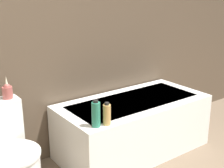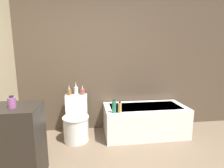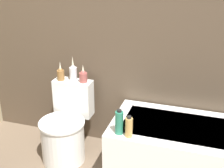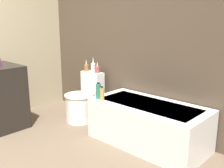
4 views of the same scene
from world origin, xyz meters
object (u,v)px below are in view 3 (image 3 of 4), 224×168
Objects in this scene: vase_gold at (61,74)px; shampoo_bottle_short at (129,127)px; vase_silver at (73,72)px; shampoo_bottle_tall at (119,122)px; bathtub at (194,154)px; toilet at (66,130)px; vase_bronze at (83,76)px.

vase_gold reaches higher than shampoo_bottle_short.
vase_gold is 0.79× the size of vase_silver.
shampoo_bottle_tall is 0.09m from shampoo_bottle_short.
bathtub is 1.22m from toilet.
vase_silver reaches higher than bathtub.
vase_gold is 1.07× the size of vase_bronze.
vase_bronze is at bearing 169.61° from bathtub.
vase_silver reaches higher than shampoo_bottle_tall.
vase_gold is 0.12m from vase_silver.
vase_gold reaches higher than bathtub.
shampoo_bottle_short is (0.82, -0.47, -0.18)m from vase_gold.
bathtub is at bearing -10.46° from vase_silver.
vase_silver is 0.81m from shampoo_bottle_tall.
shampoo_bottle_tall is (0.73, -0.45, -0.17)m from vase_gold.
vase_bronze is (0.11, -0.02, -0.02)m from vase_silver.
shampoo_bottle_tall is at bearing 166.19° from shampoo_bottle_short.
vase_bronze reaches higher than shampoo_bottle_short.
toilet is at bearing 158.89° from shampoo_bottle_short.
toilet is 3.36× the size of shampoo_bottle_tall.
vase_gold is 1.05× the size of shampoo_bottle_short.
vase_gold is at bearing -175.26° from vase_bronze.
vase_gold is at bearing 119.99° from toilet.
bathtub is 6.66× the size of shampoo_bottle_tall.
toilet is 0.57m from vase_silver.
toilet is 3.78× the size of vase_gold.
vase_silver is 1.13× the size of shampoo_bottle_tall.
vase_gold is at bearing 172.18° from bathtub.
shampoo_bottle_tall is (0.50, -0.47, -0.16)m from vase_bronze.
bathtub is 1.98× the size of toilet.
vase_bronze reaches higher than toilet.
bathtub is at bearing 0.77° from toilet.
shampoo_bottle_tall reaches higher than shampoo_bottle_short.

